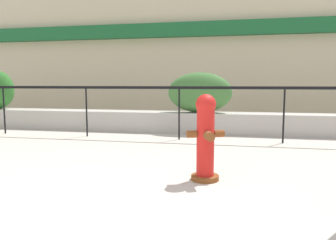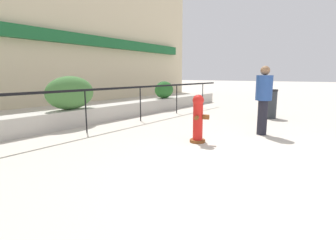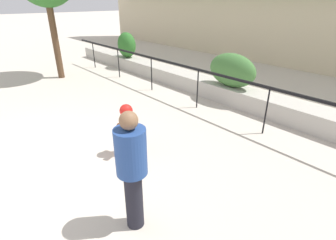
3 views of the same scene
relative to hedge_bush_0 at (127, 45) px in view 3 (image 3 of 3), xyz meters
The scene contains 7 objects.
ground_plane 8.11m from the hedge_bush_0, 48.23° to the right, with size 120.00×120.00×0.00m, color beige.
planter_wall_low 5.42m from the hedge_bush_0, ahead, with size 18.00×0.70×0.50m, color #B7B2A8.
fence_railing_segment 5.47m from the hedge_bush_0, 11.60° to the right, with size 15.00×0.05×1.15m.
hedge_bush_0 is the anchor object (origin of this frame).
hedge_bush_1 5.68m from the hedge_bush_0, ahead, with size 1.57×0.67×0.98m, color #427538.
fire_hydrant 7.37m from the hedge_bush_0, 32.76° to the right, with size 0.48×0.48×1.08m.
pedestrian 9.24m from the hedge_bush_0, 32.25° to the right, with size 0.50×0.50×1.73m.
Camera 3 is at (4.84, -0.38, 2.90)m, focal length 28.00 mm.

